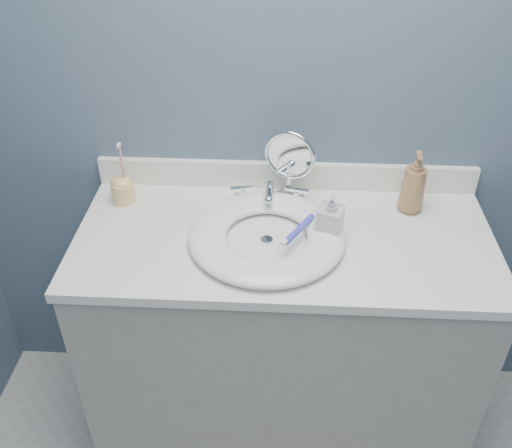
# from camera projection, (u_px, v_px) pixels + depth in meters

# --- Properties ---
(back_wall) EXTENTS (2.20, 0.02, 2.40)m
(back_wall) POSITION_uv_depth(u_px,v_px,m) (289.00, 94.00, 1.69)
(back_wall) COLOR #4B6171
(back_wall) RESTS_ON ground
(vanity_cabinet) EXTENTS (1.20, 0.55, 0.85)m
(vanity_cabinet) POSITION_uv_depth(u_px,v_px,m) (280.00, 342.00, 1.93)
(vanity_cabinet) COLOR #A6A198
(vanity_cabinet) RESTS_ON ground
(countertop) EXTENTS (1.22, 0.57, 0.03)m
(countertop) POSITION_uv_depth(u_px,v_px,m) (284.00, 239.00, 1.67)
(countertop) COLOR white
(countertop) RESTS_ON vanity_cabinet
(backsplash) EXTENTS (1.22, 0.02, 0.09)m
(backsplash) POSITION_uv_depth(u_px,v_px,m) (286.00, 175.00, 1.85)
(backsplash) COLOR white
(backsplash) RESTS_ON countertop
(basin) EXTENTS (0.45, 0.45, 0.04)m
(basin) POSITION_uv_depth(u_px,v_px,m) (267.00, 236.00, 1.63)
(basin) COLOR white
(basin) RESTS_ON countertop
(drain) EXTENTS (0.04, 0.04, 0.01)m
(drain) POSITION_uv_depth(u_px,v_px,m) (267.00, 240.00, 1.64)
(drain) COLOR silver
(drain) RESTS_ON countertop
(faucet) EXTENTS (0.25, 0.13, 0.07)m
(faucet) POSITION_uv_depth(u_px,v_px,m) (269.00, 196.00, 1.78)
(faucet) COLOR silver
(faucet) RESTS_ON countertop
(makeup_mirror) EXTENTS (0.16, 0.09, 0.24)m
(makeup_mirror) POSITION_uv_depth(u_px,v_px,m) (289.00, 163.00, 1.74)
(makeup_mirror) COLOR silver
(makeup_mirror) RESTS_ON countertop
(soap_bottle_amber) EXTENTS (0.08, 0.08, 0.20)m
(soap_bottle_amber) POSITION_uv_depth(u_px,v_px,m) (414.00, 182.00, 1.71)
(soap_bottle_amber) COLOR #956B43
(soap_bottle_amber) RESTS_ON countertop
(soap_bottle_clear) EXTENTS (0.09, 0.09, 0.15)m
(soap_bottle_clear) POSITION_uv_depth(u_px,v_px,m) (330.00, 216.00, 1.61)
(soap_bottle_clear) COLOR silver
(soap_bottle_clear) RESTS_ON countertop
(toothbrush_holder) EXTENTS (0.07, 0.07, 0.21)m
(toothbrush_holder) POSITION_uv_depth(u_px,v_px,m) (123.00, 189.00, 1.78)
(toothbrush_holder) COLOR #F3C679
(toothbrush_holder) RESTS_ON countertop
(toothbrush_lying) EXTENTS (0.10, 0.16, 0.02)m
(toothbrush_lying) POSITION_uv_depth(u_px,v_px,m) (298.00, 230.00, 1.61)
(toothbrush_lying) COLOR #3A3FD0
(toothbrush_lying) RESTS_ON basin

